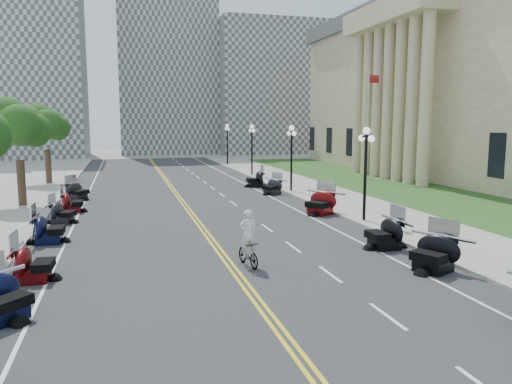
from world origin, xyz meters
TOP-DOWN VIEW (x-y plane):
  - ground at (0.00, 0.00)m, footprint 160.00×160.00m
  - road at (0.00, 10.00)m, footprint 16.00×90.00m
  - centerline_yellow_a at (-0.12, 10.00)m, footprint 0.12×90.00m
  - centerline_yellow_b at (0.12, 10.00)m, footprint 0.12×90.00m
  - edge_line_north at (6.40, 10.00)m, footprint 0.12×90.00m
  - edge_line_south at (-6.40, 10.00)m, footprint 0.12×90.00m
  - lane_dash_4 at (3.20, -8.00)m, footprint 0.12×2.00m
  - lane_dash_5 at (3.20, -4.00)m, footprint 0.12×2.00m
  - lane_dash_6 at (3.20, 0.00)m, footprint 0.12×2.00m
  - lane_dash_7 at (3.20, 4.00)m, footprint 0.12×2.00m
  - lane_dash_8 at (3.20, 8.00)m, footprint 0.12×2.00m
  - lane_dash_9 at (3.20, 12.00)m, footprint 0.12×2.00m
  - lane_dash_10 at (3.20, 16.00)m, footprint 0.12×2.00m
  - lane_dash_11 at (3.20, 20.00)m, footprint 0.12×2.00m
  - lane_dash_12 at (3.20, 24.00)m, footprint 0.12×2.00m
  - lane_dash_13 at (3.20, 28.00)m, footprint 0.12×2.00m
  - lane_dash_14 at (3.20, 32.00)m, footprint 0.12×2.00m
  - lane_dash_15 at (3.20, 36.00)m, footprint 0.12×2.00m
  - lane_dash_16 at (3.20, 40.00)m, footprint 0.12×2.00m
  - lane_dash_17 at (3.20, 44.00)m, footprint 0.12×2.00m
  - lane_dash_18 at (3.20, 48.00)m, footprint 0.12×2.00m
  - lane_dash_19 at (3.20, 52.00)m, footprint 0.12×2.00m
  - sidewalk_north at (10.50, 10.00)m, footprint 5.00×90.00m
  - sidewalk_south at (-10.50, 10.00)m, footprint 5.00×90.00m
  - lawn at (17.50, 18.00)m, footprint 9.00×60.00m
  - civic_building at (32.00, 22.00)m, footprint 26.00×51.00m
  - distant_block_a at (-18.00, 62.00)m, footprint 18.00×14.00m
  - distant_block_b at (4.00, 68.00)m, footprint 16.00×12.00m
  - distant_block_c at (22.00, 65.00)m, footprint 20.00×14.00m
  - street_lamp_2 at (8.60, 4.00)m, footprint 0.50×1.20m
  - street_lamp_3 at (8.60, 16.00)m, footprint 0.50×1.20m
  - street_lamp_4 at (8.60, 28.00)m, footprint 0.50×1.20m
  - street_lamp_5 at (8.60, 40.00)m, footprint 0.50×1.20m
  - flagpole at (18.00, 22.00)m, footprint 1.10×0.20m
  - tree_3 at (-10.00, 14.00)m, footprint 4.80×4.80m
  - tree_4 at (-10.00, 26.00)m, footprint 4.80×4.80m
  - motorcycle_n_4 at (6.93, -4.65)m, footprint 2.88×2.88m
  - motorcycle_n_5 at (6.87, -1.25)m, footprint 2.15×2.15m
  - motorcycle_n_7 at (7.22, 6.81)m, footprint 3.12×3.12m
  - motorcycle_n_9 at (6.86, 15.31)m, footprint 2.56×2.56m
  - motorcycle_n_10 at (6.74, 19.73)m, footprint 2.21×2.21m
  - motorcycle_s_4 at (-7.09, -5.55)m, footprint 2.89×2.89m
  - motorcycle_s_5 at (-6.83, -2.14)m, footprint 2.08×2.08m
  - motorcycle_s_6 at (-7.09, 3.49)m, footprint 2.08×2.08m
  - motorcycle_s_7 at (-6.99, 7.99)m, footprint 2.25×2.25m
  - motorcycle_s_8 at (-6.80, 11.23)m, footprint 1.96×1.96m
  - motorcycle_s_9 at (-6.91, 16.25)m, footprint 2.77×2.77m
  - bicycle at (0.62, -2.31)m, footprint 0.78×1.68m
  - cyclist_rider at (0.62, -2.31)m, footprint 0.66×0.43m

SIDE VIEW (x-z plane):
  - ground at x=0.00m, z-range 0.00..0.00m
  - road at x=0.00m, z-range 0.00..0.01m
  - centerline_yellow_a at x=-0.12m, z-range 0.01..0.01m
  - centerline_yellow_b at x=0.12m, z-range 0.01..0.01m
  - edge_line_north at x=6.40m, z-range 0.01..0.01m
  - edge_line_south at x=-6.40m, z-range 0.01..0.01m
  - lane_dash_4 at x=3.20m, z-range 0.01..0.01m
  - lane_dash_5 at x=3.20m, z-range 0.01..0.01m
  - lane_dash_6 at x=3.20m, z-range 0.01..0.01m
  - lane_dash_7 at x=3.20m, z-range 0.01..0.01m
  - lane_dash_8 at x=3.20m, z-range 0.01..0.01m
  - lane_dash_9 at x=3.20m, z-range 0.01..0.01m
  - lane_dash_10 at x=3.20m, z-range 0.01..0.01m
  - lane_dash_11 at x=3.20m, z-range 0.01..0.01m
  - lane_dash_12 at x=3.20m, z-range 0.01..0.01m
  - lane_dash_13 at x=3.20m, z-range 0.01..0.01m
  - lane_dash_14 at x=3.20m, z-range 0.01..0.01m
  - lane_dash_15 at x=3.20m, z-range 0.01..0.01m
  - lane_dash_16 at x=3.20m, z-range 0.01..0.01m
  - lane_dash_17 at x=3.20m, z-range 0.01..0.01m
  - lane_dash_18 at x=3.20m, z-range 0.01..0.01m
  - lane_dash_19 at x=3.20m, z-range 0.01..0.01m
  - lawn at x=17.50m, z-range 0.00..0.10m
  - sidewalk_north at x=10.50m, z-range 0.00..0.15m
  - sidewalk_south at x=-10.50m, z-range 0.00..0.15m
  - bicycle at x=0.62m, z-range 0.00..0.98m
  - motorcycle_s_7 at x=-6.99m, z-range 0.00..1.29m
  - motorcycle_n_9 at x=6.86m, z-range 0.00..1.32m
  - motorcycle_s_8 at x=-6.80m, z-range 0.00..1.37m
  - motorcycle_s_9 at x=-6.91m, z-range 0.00..1.38m
  - motorcycle_s_5 at x=-6.83m, z-range 0.00..1.39m
  - motorcycle_s_4 at x=-7.09m, z-range 0.00..1.43m
  - motorcycle_s_6 at x=-7.09m, z-range 0.00..1.43m
  - motorcycle_n_10 at x=6.74m, z-range 0.00..1.47m
  - motorcycle_n_5 at x=6.87m, z-range 0.00..1.49m
  - motorcycle_n_4 at x=6.93m, z-range 0.00..1.51m
  - motorcycle_n_7 at x=7.22m, z-range 0.00..1.57m
  - cyclist_rider at x=0.62m, z-range 0.98..2.79m
  - street_lamp_2 at x=8.60m, z-range 0.15..5.05m
  - street_lamp_3 at x=8.60m, z-range 0.15..5.05m
  - street_lamp_4 at x=8.60m, z-range 0.15..5.05m
  - street_lamp_5 at x=8.60m, z-range 0.15..5.05m
  - tree_3 at x=-10.00m, z-range 0.15..9.35m
  - tree_4 at x=-10.00m, z-range 0.15..9.35m
  - flagpole at x=18.00m, z-range 0.00..10.00m
  - civic_building at x=32.00m, z-range 0.00..17.80m
  - distant_block_c at x=22.00m, z-range 0.00..22.00m
  - distant_block_a at x=-18.00m, z-range 0.00..26.00m
  - distant_block_b at x=4.00m, z-range 0.00..30.00m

